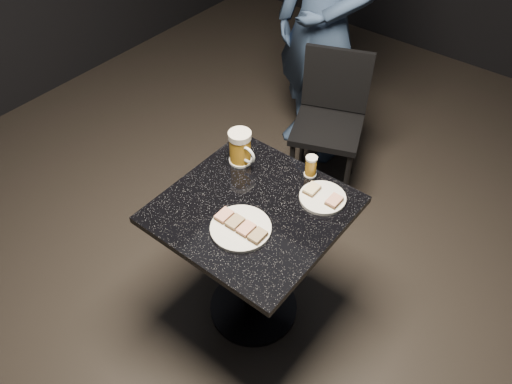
{
  "coord_description": "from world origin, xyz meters",
  "views": [
    {
      "loc": [
        0.87,
        -1.08,
        2.22
      ],
      "look_at": [
        0.0,
        0.02,
        0.82
      ],
      "focal_mm": 35.0,
      "sensor_mm": 36.0,
      "label": 1
    }
  ],
  "objects_px": {
    "plate_small": "(323,198)",
    "beer_mug": "(240,148)",
    "table": "(253,245)",
    "chair": "(330,116)",
    "beer_tumbler": "(311,166)",
    "patron": "(324,26)",
    "plate_large": "(241,228)"
  },
  "relations": [
    {
      "from": "plate_small",
      "to": "beer_mug",
      "type": "distance_m",
      "value": 0.42
    },
    {
      "from": "table",
      "to": "chair",
      "type": "distance_m",
      "value": 1.06
    },
    {
      "from": "table",
      "to": "beer_tumbler",
      "type": "distance_m",
      "value": 0.43
    },
    {
      "from": "table",
      "to": "chair",
      "type": "relative_size",
      "value": 0.87
    },
    {
      "from": "plate_small",
      "to": "beer_tumbler",
      "type": "xyz_separation_m",
      "value": [
        -0.12,
        0.09,
        0.04
      ]
    },
    {
      "from": "patron",
      "to": "beer_tumbler",
      "type": "xyz_separation_m",
      "value": [
        0.57,
        -0.98,
        -0.08
      ]
    },
    {
      "from": "patron",
      "to": "table",
      "type": "xyz_separation_m",
      "value": [
        0.5,
        -1.28,
        -0.37
      ]
    },
    {
      "from": "beer_tumbler",
      "to": "table",
      "type": "bearing_deg",
      "value": -103.63
    },
    {
      "from": "beer_mug",
      "to": "chair",
      "type": "bearing_deg",
      "value": 92.48
    },
    {
      "from": "beer_mug",
      "to": "plate_small",
      "type": "bearing_deg",
      "value": 3.89
    },
    {
      "from": "patron",
      "to": "plate_large",
      "type": "bearing_deg",
      "value": -62.53
    },
    {
      "from": "chair",
      "to": "table",
      "type": "bearing_deg",
      "value": -76.23
    },
    {
      "from": "plate_large",
      "to": "patron",
      "type": "height_order",
      "value": "patron"
    },
    {
      "from": "beer_tumbler",
      "to": "chair",
      "type": "height_order",
      "value": "chair"
    },
    {
      "from": "plate_small",
      "to": "table",
      "type": "distance_m",
      "value": 0.38
    },
    {
      "from": "patron",
      "to": "beer_tumbler",
      "type": "relative_size",
      "value": 17.9
    },
    {
      "from": "plate_small",
      "to": "beer_tumbler",
      "type": "distance_m",
      "value": 0.16
    },
    {
      "from": "beer_tumbler",
      "to": "plate_small",
      "type": "bearing_deg",
      "value": -36.69
    },
    {
      "from": "plate_small",
      "to": "table",
      "type": "bearing_deg",
      "value": -132.57
    },
    {
      "from": "plate_large",
      "to": "plate_small",
      "type": "xyz_separation_m",
      "value": [
        0.16,
        0.34,
        0.0
      ]
    },
    {
      "from": "plate_large",
      "to": "chair",
      "type": "bearing_deg",
      "value": 104.12
    },
    {
      "from": "plate_large",
      "to": "chair",
      "type": "height_order",
      "value": "chair"
    },
    {
      "from": "beer_mug",
      "to": "table",
      "type": "bearing_deg",
      "value": -40.55
    },
    {
      "from": "plate_small",
      "to": "patron",
      "type": "bearing_deg",
      "value": 123.0
    },
    {
      "from": "beer_mug",
      "to": "beer_tumbler",
      "type": "xyz_separation_m",
      "value": [
        0.29,
        0.12,
        -0.03
      ]
    },
    {
      "from": "plate_large",
      "to": "beer_mug",
      "type": "bearing_deg",
      "value": 129.51
    },
    {
      "from": "table",
      "to": "beer_tumbler",
      "type": "bearing_deg",
      "value": 76.37
    },
    {
      "from": "table",
      "to": "beer_tumbler",
      "type": "xyz_separation_m",
      "value": [
        0.07,
        0.3,
        0.29
      ]
    },
    {
      "from": "plate_large",
      "to": "beer_tumbler",
      "type": "bearing_deg",
      "value": 85.16
    },
    {
      "from": "patron",
      "to": "chair",
      "type": "bearing_deg",
      "value": -38.86
    },
    {
      "from": "beer_mug",
      "to": "beer_tumbler",
      "type": "height_order",
      "value": "beer_mug"
    },
    {
      "from": "plate_small",
      "to": "table",
      "type": "relative_size",
      "value": 0.26
    }
  ]
}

